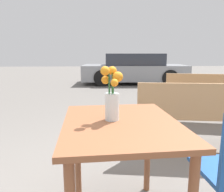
% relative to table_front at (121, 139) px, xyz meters
% --- Properties ---
extents(table_front, '(0.76, 0.94, 0.75)m').
position_rel_table_front_xyz_m(table_front, '(0.00, 0.00, 0.00)').
color(table_front, brown).
rests_on(table_front, ground_plane).
extents(flower_vase, '(0.14, 0.13, 0.34)m').
position_rel_table_front_xyz_m(flower_vase, '(-0.05, 0.03, 0.26)').
color(flower_vase, silver).
rests_on(flower_vase, table_front).
extents(bench_near, '(1.64, 0.58, 0.85)m').
position_rel_table_front_xyz_m(bench_near, '(1.10, 1.08, -0.17)').
color(bench_near, tan).
rests_on(bench_near, ground_plane).
extents(bench_middle, '(1.93, 0.75, 0.85)m').
position_rel_table_front_xyz_m(bench_middle, '(1.91, 2.14, -0.16)').
color(bench_middle, tan).
rests_on(bench_middle, ground_plane).
extents(parked_car, '(4.12, 2.01, 1.18)m').
position_rel_table_front_xyz_m(parked_car, '(1.24, 7.47, -0.06)').
color(parked_car, gray).
rests_on(parked_car, ground_plane).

